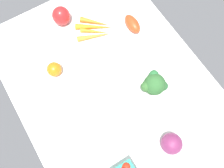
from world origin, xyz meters
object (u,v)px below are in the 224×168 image
at_px(roma_tomato, 132,24).
at_px(bell_pepper_red, 61,16).
at_px(carrot_bunch, 95,29).
at_px(red_onion_center, 172,144).
at_px(heirloom_tomato_orange, 54,69).
at_px(broccoli_head, 154,83).

relative_size(roma_tomato, bell_pepper_red, 1.11).
xyz_separation_m(carrot_bunch, roma_tomato, (-0.07, -0.15, 0.01)).
relative_size(roma_tomato, red_onion_center, 1.26).
bearing_deg(heirloom_tomato_orange, carrot_bunch, -69.31).
bearing_deg(broccoli_head, carrot_bunch, 8.67).
relative_size(carrot_bunch, roma_tomato, 1.82).
distance_m(carrot_bunch, red_onion_center, 0.59).
bearing_deg(bell_pepper_red, broccoli_head, -161.90).
relative_size(carrot_bunch, heirloom_tomato_orange, 3.00).
height_order(broccoli_head, bell_pepper_red, broccoli_head).
xyz_separation_m(roma_tomato, bell_pepper_red, (0.19, 0.25, 0.02)).
xyz_separation_m(red_onion_center, heirloom_tomato_orange, (0.49, 0.23, -0.01)).
height_order(carrot_bunch, bell_pepper_red, bell_pepper_red).
distance_m(roma_tomato, bell_pepper_red, 0.32).
bearing_deg(broccoli_head, roma_tomato, -17.94).
bearing_deg(red_onion_center, carrot_bunch, -1.43).
distance_m(broccoli_head, carrot_bunch, 0.38).
bearing_deg(roma_tomato, heirloom_tomato_orange, -85.99).
xyz_separation_m(broccoli_head, roma_tomato, (0.29, -0.10, -0.04)).
relative_size(bell_pepper_red, heirloom_tomato_orange, 1.48).
distance_m(roma_tomato, red_onion_center, 0.54).
relative_size(red_onion_center, heirloom_tomato_orange, 1.31).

